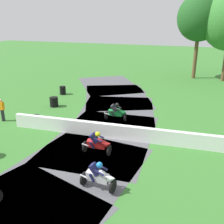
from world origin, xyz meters
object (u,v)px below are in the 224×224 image
Objects in this scene: motorcycle_fourth_green at (116,112)px; track_marshal at (2,110)px; motorcycle_chase_white at (99,176)px; motorcycle_trailing_red at (98,143)px; tire_stack_mid_b at (36,121)px; tire_stack_far at (54,102)px; tire_stack_extra_a at (63,90)px.

motorcycle_fourth_green is 1.03× the size of track_marshal.
motorcycle_chase_white is 1.01× the size of motorcycle_fourth_green.
track_marshal is at bearing 165.99° from motorcycle_trailing_red.
motorcycle_trailing_red is at bearing -20.30° from tire_stack_mid_b.
track_marshal reaches higher than tire_stack_mid_b.
track_marshal is at bearing -111.80° from tire_stack_far.
motorcycle_fourth_green is at bearing -11.26° from tire_stack_far.
tire_stack_extra_a is at bearing 109.64° from tire_stack_far.
motorcycle_trailing_red is at bearing -81.88° from motorcycle_fourth_green.
motorcycle_chase_white is 3.08m from motorcycle_trailing_red.
motorcycle_trailing_red is at bearing -50.62° from tire_stack_extra_a.
tire_stack_extra_a is at bearing 107.82° from tire_stack_mid_b.
tire_stack_mid_b and tire_stack_far have the same top height.
motorcycle_chase_white is 2.12× the size of tire_stack_far.
motorcycle_fourth_green is 8.59m from tire_stack_extra_a.
motorcycle_fourth_green is 2.10× the size of tire_stack_mid_b.
tire_stack_far is at bearing -70.36° from tire_stack_extra_a.
motorcycle_chase_white is at bearing -53.48° from tire_stack_extra_a.
motorcycle_fourth_green reaches higher than motorcycle_trailing_red.
motorcycle_chase_white is 2.12× the size of tire_stack_mid_b.
tire_stack_extra_a is (-1.24, 3.49, 0.00)m from tire_stack_far.
tire_stack_mid_b is (-5.47, 2.02, -0.25)m from motorcycle_trailing_red.
tire_stack_far is at bearing 168.74° from motorcycle_fourth_green.
track_marshal is (-0.39, -7.57, 0.42)m from tire_stack_extra_a.
motorcycle_chase_white is 11.99m from tire_stack_far.
motorcycle_chase_white reaches higher than motorcycle_fourth_green.
motorcycle_fourth_green is 8.13m from track_marshal.
motorcycle_trailing_red is 8.56m from track_marshal.
tire_stack_extra_a is at bearing 147.03° from motorcycle_fourth_green.
tire_stack_extra_a is at bearing 126.52° from motorcycle_chase_white.
tire_stack_mid_b is 8.00m from tire_stack_extra_a.
motorcycle_trailing_red is at bearing -14.01° from track_marshal.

